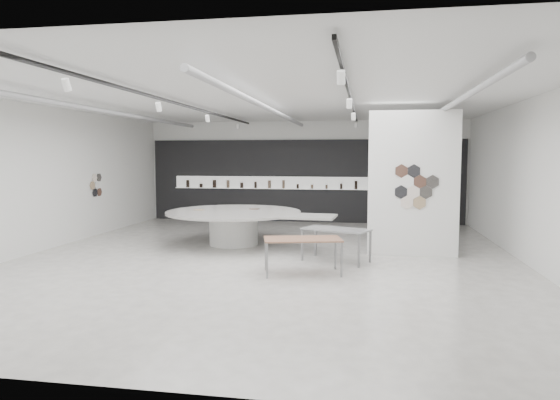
% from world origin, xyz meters
% --- Properties ---
extents(room, '(12.02, 14.02, 3.82)m').
position_xyz_m(room, '(-0.09, -0.00, 2.07)').
color(room, beige).
rests_on(room, ground).
extents(back_wall_display, '(11.80, 0.27, 3.10)m').
position_xyz_m(back_wall_display, '(-0.08, 6.93, 1.54)').
color(back_wall_display, black).
rests_on(back_wall_display, ground).
extents(partition_column, '(2.20, 0.38, 3.60)m').
position_xyz_m(partition_column, '(3.50, 1.00, 1.80)').
color(partition_column, white).
rests_on(partition_column, ground).
extents(display_island, '(4.94, 4.04, 0.96)m').
position_xyz_m(display_island, '(-1.22, 1.65, 0.62)').
color(display_island, white).
rests_on(display_island, ground).
extents(sample_table_wood, '(1.75, 1.16, 0.75)m').
position_xyz_m(sample_table_wood, '(1.05, -1.47, 0.70)').
color(sample_table_wood, '#875C46').
rests_on(sample_table_wood, ground).
extents(sample_table_stone, '(1.70, 1.28, 0.78)m').
position_xyz_m(sample_table_stone, '(1.67, -0.14, 0.72)').
color(sample_table_stone, gray).
rests_on(sample_table_stone, ground).
extents(kitchen_counter, '(1.88, 0.90, 1.43)m').
position_xyz_m(kitchen_counter, '(3.43, 6.53, 0.52)').
color(kitchen_counter, white).
rests_on(kitchen_counter, ground).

